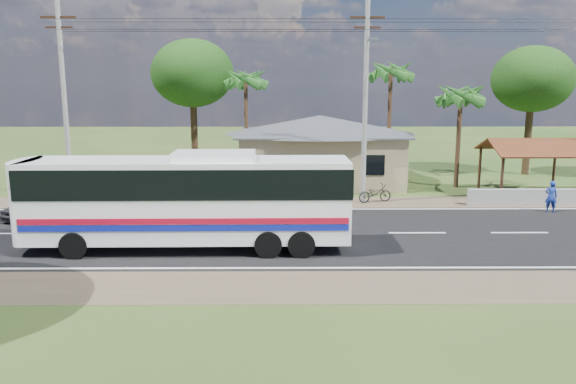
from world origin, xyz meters
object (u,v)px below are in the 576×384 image
(coach_bus, at_px, (189,194))
(small_car, at_px, (38,204))
(waiting_shed, at_px, (532,149))
(person, at_px, (551,197))
(motorcycle, at_px, (375,193))

(coach_bus, distance_m, small_car, 10.06)
(small_car, bearing_deg, waiting_shed, 31.94)
(person, bearing_deg, coach_bus, 33.84)
(waiting_shed, bearing_deg, motorcycle, -167.83)
(coach_bus, distance_m, person, 18.41)
(waiting_shed, distance_m, small_car, 27.01)
(waiting_shed, bearing_deg, coach_bus, -149.19)
(person, xyz_separation_m, small_car, (-25.60, -0.87, -0.18))
(coach_bus, xyz_separation_m, motorcycle, (8.71, 8.75, -1.72))
(coach_bus, relative_size, person, 7.73)
(coach_bus, height_order, person, coach_bus)
(motorcycle, distance_m, small_car, 17.38)
(waiting_shed, distance_m, motorcycle, 9.81)
(motorcycle, relative_size, person, 1.18)
(coach_bus, bearing_deg, waiting_shed, 30.26)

